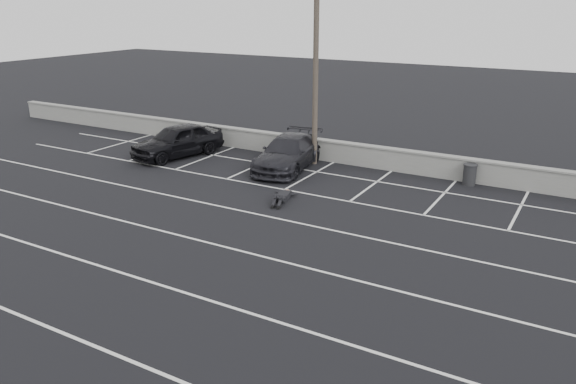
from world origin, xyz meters
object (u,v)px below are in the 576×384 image
Objects in this scene: car_right at (288,153)px; trash_bin at (470,174)px; utility_pole at (316,62)px; person at (284,193)px; car_left at (178,140)px.

car_right reaches higher than trash_bin.
utility_pole is (0.71, 1.34, 4.12)m from car_right.
person is at bearing -75.94° from utility_pole.
utility_pole is at bearing 33.43° from car_left.
car_right is 2.04× the size of person.
car_right is (5.96, 0.91, -0.07)m from car_left.
car_left reaches higher than person.
utility_pole is 3.75× the size of person.
trash_bin is 0.36× the size of person.
utility_pole reaches higher than trash_bin.
car_right reaches higher than person.
trash_bin is 8.22m from person.
car_left is 8.13m from utility_pole.
trash_bin is at bearing 25.22° from car_left.
person is (2.02, -3.86, -0.52)m from car_right.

